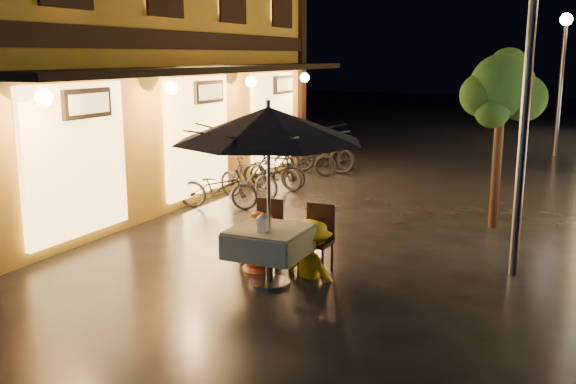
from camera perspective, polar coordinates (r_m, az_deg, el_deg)
The scene contains 19 objects.
ground at distance 8.57m, azimuth -2.70°, elevation -8.55°, with size 90.00×90.00×0.00m, color black.
west_building at distance 14.59m, azimuth -16.10°, elevation 14.33°, with size 5.90×11.40×7.40m.
street_tree at distance 11.71m, azimuth 18.55°, elevation 8.53°, with size 1.43×1.20×3.15m.
streetlamp_near at distance 9.14m, azimuth 20.62°, elevation 10.70°, with size 0.36×0.36×4.23m.
streetlamp_far at distance 21.12m, azimuth 23.25°, elevation 10.83°, with size 0.36×0.36×4.23m.
cafe_table at distance 8.54m, azimuth -1.69°, elevation -4.46°, with size 0.99×0.99×0.78m.
patio_umbrella at distance 8.23m, azimuth -1.76°, elevation 6.01°, with size 2.51×2.51×2.46m.
cafe_chair_left at distance 9.36m, azimuth -1.88°, elevation -3.29°, with size 0.42×0.42×0.97m.
cafe_chair_right at distance 9.04m, azimuth 2.67°, elevation -3.85°, with size 0.42×0.42×0.97m.
table_lantern at distance 8.30m, azimuth -2.26°, elevation -2.59°, with size 0.16×0.16×0.25m.
person_orange at distance 9.14m, azimuth -2.64°, elevation -1.82°, with size 0.80×0.62×1.65m, color #C1542C.
person_yellow at distance 8.84m, azimuth 2.15°, elevation -2.64°, with size 1.00×0.57×1.54m, color gold.
bicycle_0 at distance 12.86m, azimuth -6.20°, elevation 0.36°, with size 0.56×1.61×0.85m, color black.
bicycle_1 at distance 13.73m, azimuth -3.55°, elevation 1.24°, with size 0.42×1.48×0.89m, color black.
bicycle_2 at distance 14.73m, azimuth -1.13°, elevation 1.81°, with size 0.53×1.51×0.79m, color black.
bicycle_3 at distance 14.61m, azimuth -1.28°, elevation 1.96°, with size 0.43×1.51×0.91m, color black.
bicycle_4 at distance 16.34m, azimuth 1.46°, elevation 2.93°, with size 0.56×1.62×0.85m, color black.
bicycle_5 at distance 16.75m, azimuth 3.02°, elevation 3.50°, with size 0.50×1.76×1.06m, color black.
bicycle_6 at distance 17.47m, azimuth 3.72°, elevation 3.53°, with size 0.57×1.65×0.86m, color black.
Camera 1 is at (3.72, -7.11, 3.01)m, focal length 40.00 mm.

